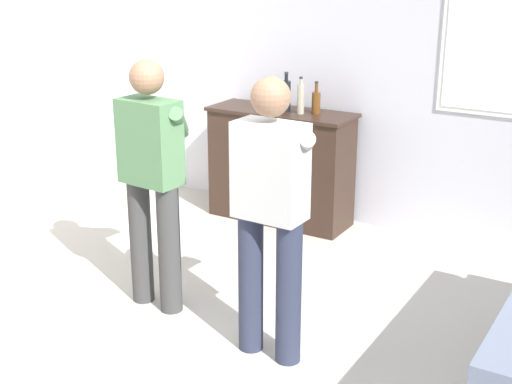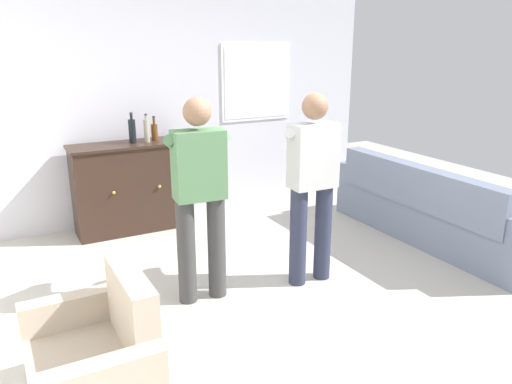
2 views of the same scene
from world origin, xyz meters
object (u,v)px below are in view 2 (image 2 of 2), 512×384
object	(u,v)px
bottle_wine_green	(155,131)
person_standing_right	(312,180)
couch	(426,212)
bottle_liquor_amber	(147,130)
armchair	(97,371)
person_standing_left	(199,191)
bottle_spirits_clear	(132,131)
sideboard_cabinet	(132,187)

from	to	relation	value
bottle_wine_green	person_standing_right	xyz separation A→B (m)	(0.75, -2.06, -0.17)
couch	bottle_liquor_amber	distance (m)	3.17
armchair	bottle_wine_green	world-z (taller)	bottle_wine_green
couch	bottle_liquor_amber	xyz separation A→B (m)	(-2.48, 1.80, 0.81)
person_standing_left	bottle_wine_green	bearing A→B (deg)	83.17
couch	bottle_spirits_clear	size ratio (longest dim) A/B	7.46
sideboard_cabinet	bottle_spirits_clear	bearing A→B (deg)	-8.31
sideboard_cabinet	person_standing_left	xyz separation A→B (m)	(0.09, -1.86, 0.43)
armchair	couch	bearing A→B (deg)	15.93
armchair	bottle_liquor_amber	bearing A→B (deg)	67.63
bottle_liquor_amber	person_standing_left	xyz separation A→B (m)	(-0.12, -1.83, -0.20)
couch	bottle_spirits_clear	xyz separation A→B (m)	(-2.63, 1.83, 0.82)
armchair	bottle_spirits_clear	distance (m)	3.16
bottle_wine_green	person_standing_left	world-z (taller)	person_standing_left
couch	bottle_spirits_clear	bearing A→B (deg)	145.22
couch	bottle_wine_green	world-z (taller)	bottle_wine_green
person_standing_left	bottle_liquor_amber	bearing A→B (deg)	86.29
person_standing_left	person_standing_right	distance (m)	0.99
armchair	person_standing_left	world-z (taller)	person_standing_left
couch	sideboard_cabinet	xyz separation A→B (m)	(-2.68, 1.84, 0.18)
couch	person_standing_right	xyz separation A→B (m)	(-1.62, -0.18, 0.61)
sideboard_cabinet	person_standing_left	distance (m)	1.92
bottle_spirits_clear	person_standing_right	distance (m)	2.26
couch	person_standing_right	bearing A→B (deg)	-173.70
bottle_liquor_amber	person_standing_left	world-z (taller)	person_standing_left
bottle_wine_green	armchair	bearing A→B (deg)	-113.69
person_standing_left	person_standing_right	world-z (taller)	same
bottle_liquor_amber	couch	bearing A→B (deg)	-36.03
bottle_spirits_clear	person_standing_left	distance (m)	1.87
armchair	person_standing_left	xyz separation A→B (m)	(1.05, 1.01, 0.65)
bottle_liquor_amber	bottle_spirits_clear	distance (m)	0.16
sideboard_cabinet	person_standing_left	size ratio (longest dim) A/B	0.77
bottle_spirits_clear	person_standing_left	world-z (taller)	person_standing_left
armchair	bottle_spirits_clear	xyz separation A→B (m)	(1.02, 2.87, 0.85)
bottle_spirits_clear	person_standing_right	size ratio (longest dim) A/B	0.20
armchair	sideboard_cabinet	xyz separation A→B (m)	(0.97, 2.88, 0.22)
armchair	bottle_wine_green	distance (m)	3.29
couch	armchair	world-z (taller)	couch
bottle_liquor_amber	person_standing_right	world-z (taller)	person_standing_right
person_standing_left	armchair	bearing A→B (deg)	-136.07
couch	bottle_liquor_amber	world-z (taller)	bottle_liquor_amber
couch	person_standing_left	size ratio (longest dim) A/B	1.50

